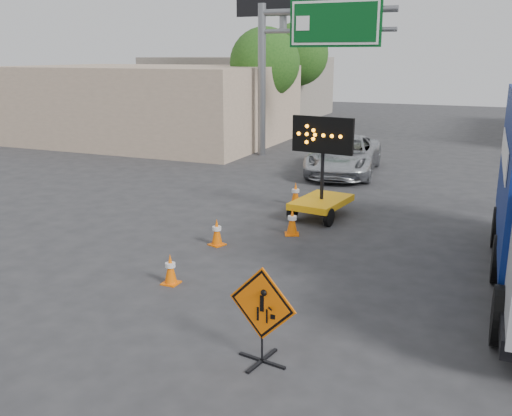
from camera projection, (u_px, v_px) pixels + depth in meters
The scene contains 14 objects.
ground at pixel (199, 370), 8.59m from camera, with size 100.00×100.00×0.00m, color #2D2D30.
storefront_left_near at pixel (149, 104), 31.14m from camera, with size 14.00×10.00×4.00m, color tan.
storefront_left_far at pixel (240, 87), 43.89m from camera, with size 12.00×10.00×4.40m, color gray.
highway_gantry at pixel (305, 43), 24.89m from camera, with size 6.18×0.38×6.90m.
billboard at pixel (285, 5), 32.81m from camera, with size 6.10×0.54×9.85m.
tree_left_near at pixel (265, 63), 30.07m from camera, with size 3.71×3.71×6.03m.
tree_left_far at pixel (297, 55), 37.44m from camera, with size 4.10×4.10×6.66m.
construction_sign at pixel (262, 313), 8.61m from camera, with size 1.16×0.83×1.56m.
arrow_board at pixel (322, 195), 16.49m from camera, with size 1.85×2.20×2.93m.
pickup_truck at pixel (344, 155), 22.53m from camera, with size 2.48×5.39×1.50m, color #BABDC2.
cone_a at pixel (170, 269), 11.74m from camera, with size 0.33×0.33×0.65m.
cone_b at pixel (217, 232), 14.14m from camera, with size 0.44×0.44×0.68m.
cone_c at pixel (292, 221), 14.96m from camera, with size 0.48×0.48×0.73m.
cone_d at pixel (296, 194), 17.89m from camera, with size 0.43×0.43×0.74m.
Camera 1 is at (3.81, -6.70, 4.60)m, focal length 40.00 mm.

